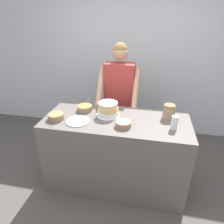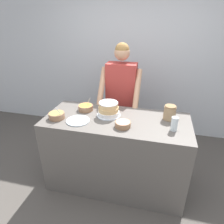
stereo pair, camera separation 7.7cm
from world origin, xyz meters
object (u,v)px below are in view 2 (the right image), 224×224
Objects in this scene: drinking_glass at (174,124)px; frosting_bowl_olive at (57,115)px; frosting_bowl_pink at (123,124)px; ceramic_plate at (78,121)px; person_baker at (121,92)px; cake at (109,109)px; stoneware_jar at (170,113)px; frosting_bowl_orange at (86,107)px.

frosting_bowl_olive is at bearing -178.02° from drinking_glass.
frosting_bowl_olive is at bearing 179.14° from frosting_bowl_pink.
frosting_bowl_olive reaches higher than ceramic_plate.
person_baker is at bearing 53.66° from frosting_bowl_olive.
frosting_bowl_olive reaches higher than drinking_glass.
frosting_bowl_pink is (0.21, -0.22, -0.04)m from cake.
stoneware_jar reaches higher than drinking_glass.
frosting_bowl_pink is at bearing -46.09° from cake.
frosting_bowl_olive is at bearing -167.26° from stoneware_jar.
drinking_glass is (0.74, -0.17, -0.00)m from cake.
frosting_bowl_olive is (-0.59, -0.81, -0.04)m from person_baker.
cake is 1.90× the size of drinking_glass.
frosting_bowl_orange is at bearing 179.90° from stoneware_jar.
frosting_bowl_pink is 0.51m from ceramic_plate.
ceramic_plate is (-0.30, -0.22, -0.07)m from cake.
drinking_glass is 0.24m from stoneware_jar.
drinking_glass is at bearing -12.65° from cake.
cake is 1.54× the size of frosting_bowl_orange.
cake is at bearing 167.35° from drinking_glass.
frosting_bowl_pink is 0.92× the size of frosting_bowl_orange.
person_baker reaches higher than drinking_glass.
stoneware_jar is at bearing 100.24° from drinking_glass.
frosting_bowl_orange is 1.01m from stoneware_jar.
frosting_bowl_orange is (0.25, 0.29, -0.00)m from frosting_bowl_olive.
frosting_bowl_pink is at bearing -77.36° from person_baker.
person_baker is 0.84m from frosting_bowl_pink.
ceramic_plate is (0.26, -0.01, -0.03)m from frosting_bowl_olive.
person_baker is 0.84m from stoneware_jar.
frosting_bowl_orange is 1.24× the size of drinking_glass.
ceramic_plate is (-0.51, 0.01, -0.03)m from frosting_bowl_pink.
frosting_bowl_pink is at bearing -29.33° from frosting_bowl_orange.
ceramic_plate is at bearing -87.04° from frosting_bowl_orange.
stoneware_jar reaches higher than frosting_bowl_orange.
person_baker is 0.88m from ceramic_plate.
frosting_bowl_orange is (-0.53, 0.30, 0.00)m from frosting_bowl_pink.
frosting_bowl_olive is at bearing -126.34° from person_baker.
drinking_glass is at bearing -79.76° from stoneware_jar.
drinking_glass is (1.30, 0.04, 0.04)m from frosting_bowl_olive.
person_baker is 0.63m from frosting_bowl_orange.
drinking_glass reaches higher than ceramic_plate.
person_baker is 1.00m from frosting_bowl_olive.
person_baker reaches higher than stoneware_jar.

